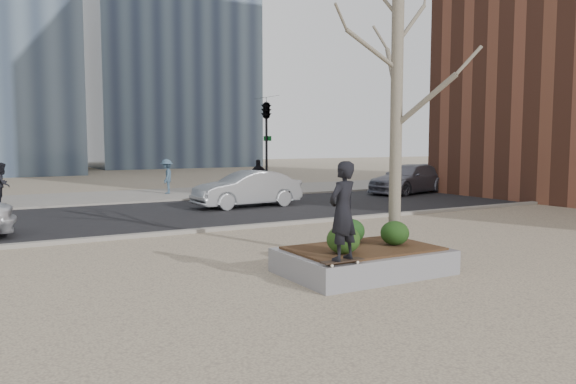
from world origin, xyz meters
TOP-DOWN VIEW (x-y plane):
  - ground at (0.00, 0.00)m, footprint 120.00×120.00m
  - street at (0.00, 10.00)m, footprint 60.00×8.00m
  - far_sidewalk at (0.00, 17.00)m, footprint 60.00×6.00m
  - planter at (1.00, 0.00)m, footprint 3.00×2.00m
  - planter_mulch at (1.00, 0.00)m, footprint 2.70×1.70m
  - sycamore_tree at (2.00, 0.30)m, footprint 2.80×2.80m
  - shrub_left at (0.32, -0.31)m, footprint 0.60×0.60m
  - shrub_middle at (1.03, 0.47)m, footprint 0.57×0.57m
  - shrub_right at (1.66, -0.12)m, footprint 0.55×0.55m
  - skateboard at (-0.10, -0.88)m, footprint 0.78×0.22m
  - skateboarder at (-0.10, -0.88)m, footprint 0.69×0.56m
  - car_silver at (3.62, 10.63)m, footprint 4.15×1.63m
  - car_third at (12.65, 11.86)m, footprint 4.99×2.96m
  - pedestrian_a at (-4.36, 15.67)m, footprint 0.86×0.97m
  - pedestrian_b at (2.60, 17.25)m, footprint 0.96×1.19m
  - pedestrian_c at (6.50, 15.42)m, footprint 1.01×0.67m
  - traffic_light_far at (6.50, 14.60)m, footprint 0.60×2.48m

SIDE VIEW (x-z plane):
  - ground at x=0.00m, z-range 0.00..0.00m
  - street at x=0.00m, z-range 0.00..0.02m
  - far_sidewalk at x=0.00m, z-range 0.00..0.02m
  - planter at x=1.00m, z-range 0.00..0.45m
  - planter_mulch at x=1.00m, z-range 0.45..0.49m
  - skateboard at x=-0.10m, z-range 0.45..0.53m
  - car_silver at x=3.62m, z-range 0.02..1.36m
  - car_third at x=12.65m, z-range 0.02..1.37m
  - shrub_right at x=1.66m, z-range 0.49..0.96m
  - shrub_middle at x=1.03m, z-range 0.49..0.97m
  - shrub_left at x=0.32m, z-range 0.49..1.00m
  - pedestrian_c at x=6.50m, z-range 0.02..1.62m
  - pedestrian_b at x=2.60m, z-range 0.02..1.64m
  - pedestrian_a at x=-4.36m, z-range 0.02..1.66m
  - skateboarder at x=-0.10m, z-range 0.52..2.16m
  - traffic_light_far at x=6.50m, z-range 0.00..4.50m
  - sycamore_tree at x=2.00m, z-range 0.49..7.09m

